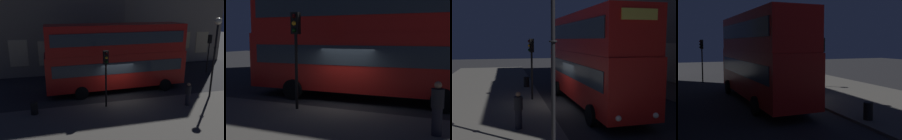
% 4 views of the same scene
% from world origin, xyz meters
% --- Properties ---
extents(ground_plane, '(80.00, 80.00, 0.00)m').
position_xyz_m(ground_plane, '(0.00, 0.00, 0.00)').
color(ground_plane, '#232326').
extents(sidewalk_slab, '(44.00, 8.10, 0.12)m').
position_xyz_m(sidewalk_slab, '(0.00, -4.92, 0.06)').
color(sidewalk_slab, '#4C4944').
rests_on(sidewalk_slab, ground).
extents(double_decker_bus, '(11.36, 3.12, 5.40)m').
position_xyz_m(double_decker_bus, '(0.25, 1.80, 3.01)').
color(double_decker_bus, red).
rests_on(double_decker_bus, ground).
extents(traffic_light_near_kerb, '(0.34, 0.37, 3.86)m').
position_xyz_m(traffic_light_near_kerb, '(-1.37, -1.56, 2.90)').
color(traffic_light_near_kerb, black).
rests_on(traffic_light_near_kerb, sidewalk_slab).
extents(traffic_light_far_side, '(0.36, 0.39, 3.96)m').
position_xyz_m(traffic_light_far_side, '(10.73, 4.40, 2.85)').
color(traffic_light_far_side, black).
rests_on(traffic_light_far_side, ground).
extents(street_lamp, '(0.49, 0.49, 5.85)m').
position_xyz_m(street_lamp, '(6.68, -1.62, 4.33)').
color(street_lamp, black).
rests_on(street_lamp, sidewalk_slab).
extents(pedestrian, '(0.37, 0.37, 1.62)m').
position_xyz_m(pedestrian, '(4.12, -2.67, 0.94)').
color(pedestrian, black).
rests_on(pedestrian, sidewalk_slab).
extents(litter_bin, '(0.45, 0.45, 0.81)m').
position_xyz_m(litter_bin, '(-6.03, -1.53, 0.53)').
color(litter_bin, black).
rests_on(litter_bin, sidewalk_slab).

